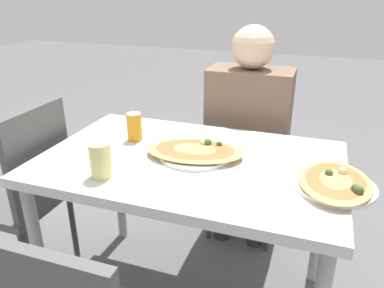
# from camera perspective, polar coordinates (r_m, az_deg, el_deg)

# --- Properties ---
(dining_table) EXTENTS (1.19, 0.77, 0.74)m
(dining_table) POSITION_cam_1_polar(r_m,az_deg,el_deg) (1.54, -0.28, -4.87)
(dining_table) COLOR silver
(dining_table) RESTS_ON ground_plane
(chair_far_seated) EXTENTS (0.40, 0.40, 0.91)m
(chair_far_seated) POSITION_cam_1_polar(r_m,az_deg,el_deg) (2.21, 8.81, -0.63)
(chair_far_seated) COLOR #4C4C4C
(chair_far_seated) RESTS_ON ground_plane
(chair_side_left) EXTENTS (0.40, 0.40, 0.91)m
(chair_side_left) POSITION_cam_1_polar(r_m,az_deg,el_deg) (1.93, -24.01, -6.27)
(chair_side_left) COLOR #4C4C4C
(chair_side_left) RESTS_ON ground_plane
(person_seated) EXTENTS (0.43, 0.27, 1.20)m
(person_seated) POSITION_cam_1_polar(r_m,az_deg,el_deg) (2.03, 8.54, 3.51)
(person_seated) COLOR #2D2D38
(person_seated) RESTS_ON ground_plane
(pizza_main) EXTENTS (0.43, 0.30, 0.06)m
(pizza_main) POSITION_cam_1_polar(r_m,az_deg,el_deg) (1.52, 0.46, -1.15)
(pizza_main) COLOR white
(pizza_main) RESTS_ON dining_table
(soda_can) EXTENTS (0.07, 0.07, 0.12)m
(soda_can) POSITION_cam_1_polar(r_m,az_deg,el_deg) (1.68, -8.78, 2.61)
(soda_can) COLOR orange
(soda_can) RESTS_ON dining_table
(drink_glass) EXTENTS (0.08, 0.08, 0.13)m
(drink_glass) POSITION_cam_1_polar(r_m,az_deg,el_deg) (1.38, -13.76, -2.38)
(drink_glass) COLOR #E0DB7F
(drink_glass) RESTS_ON dining_table
(pizza_second) EXTENTS (0.28, 0.33, 0.06)m
(pizza_second) POSITION_cam_1_polar(r_m,az_deg,el_deg) (1.38, 21.00, -5.54)
(pizza_second) COLOR white
(pizza_second) RESTS_ON dining_table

